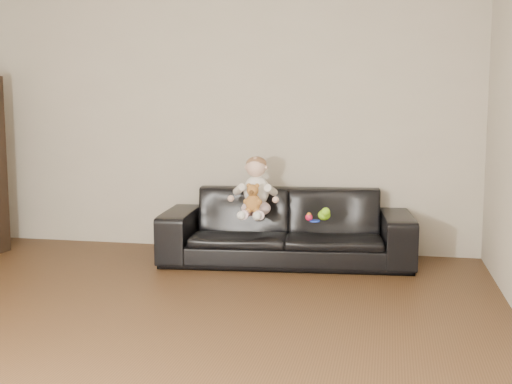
% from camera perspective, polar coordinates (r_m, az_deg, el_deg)
% --- Properties ---
extents(floor, '(5.50, 5.50, 0.00)m').
position_cam_1_polar(floor, '(4.05, -13.11, -12.80)').
color(floor, '#4A301A').
rests_on(floor, ground).
extents(wall_back, '(5.00, 0.00, 5.00)m').
position_cam_1_polar(wall_back, '(6.41, -2.99, 6.53)').
color(wall_back, '#BCB29E').
rests_on(wall_back, ground).
extents(sofa, '(2.32, 1.09, 0.66)m').
position_cam_1_polar(sofa, '(5.86, 2.72, -3.08)').
color(sofa, black).
rests_on(sofa, floor).
extents(baby, '(0.39, 0.47, 0.54)m').
position_cam_1_polar(baby, '(5.74, -0.03, 0.16)').
color(baby, silver).
rests_on(baby, sofa).
extents(teddy_bear, '(0.15, 0.15, 0.25)m').
position_cam_1_polar(teddy_bear, '(5.58, -0.28, -0.57)').
color(teddy_bear, '#AA6E30').
rests_on(teddy_bear, sofa).
extents(toy_green, '(0.14, 0.15, 0.09)m').
position_cam_1_polar(toy_green, '(5.59, 6.08, -2.05)').
color(toy_green, '#86DF1A').
rests_on(toy_green, sofa).
extents(toy_rattle, '(0.08, 0.08, 0.06)m').
position_cam_1_polar(toy_rattle, '(5.54, 4.73, -2.26)').
color(toy_rattle, red).
rests_on(toy_rattle, sofa).
extents(toy_blue_disc, '(0.10, 0.10, 0.01)m').
position_cam_1_polar(toy_blue_disc, '(5.52, 5.25, -2.57)').
color(toy_blue_disc, blue).
rests_on(toy_blue_disc, sofa).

